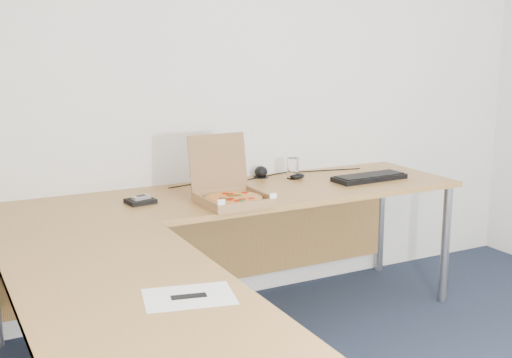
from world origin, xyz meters
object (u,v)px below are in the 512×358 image
desk (214,226)px  wallet (140,201)px  pizza_box (232,195)px  keyboard (369,178)px  drinking_glass (293,168)px

desk → wallet: (-0.20, 0.43, 0.04)m
desk → pizza_box: pizza_box is taller
pizza_box → keyboard: 0.94m
desk → drinking_glass: 0.97m
drinking_glass → pizza_box: bearing=-147.6°
drinking_glass → wallet: drinking_glass is taller
drinking_glass → keyboard: drinking_glass is taller
drinking_glass → keyboard: 0.44m
keyboard → drinking_glass: bearing=145.9°
drinking_glass → wallet: 0.97m
keyboard → pizza_box: bearing=-174.5°
pizza_box → wallet: pizza_box is taller
keyboard → wallet: keyboard is taller
keyboard → wallet: size_ratio=3.32×
pizza_box → desk: bearing=-131.9°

